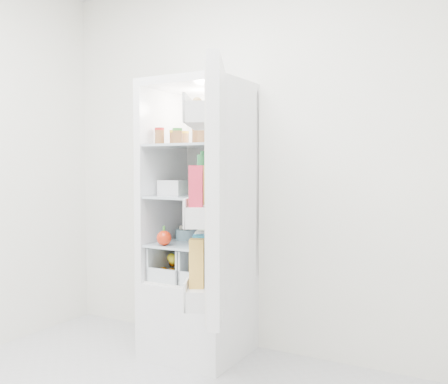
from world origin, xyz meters
The scene contains 21 objects.
room_walls centered at (0.00, 0.00, 1.59)m, with size 3.02×3.02×2.61m.
refrigerator centered at (-0.20, 1.25, 0.67)m, with size 0.60×0.60×1.80m.
shelf_low centered at (-0.20, 1.19, 0.74)m, with size 0.49×0.53×0.01m, color #A9BAC6.
shelf_mid centered at (-0.20, 1.19, 1.05)m, with size 0.49×0.53×0.01m, color #A9BAC6.
shelf_top centered at (-0.20, 1.19, 1.38)m, with size 0.49×0.53×0.01m, color #A9BAC6.
crisper_left centered at (-0.32, 1.19, 0.61)m, with size 0.23×0.46×0.22m, color silver, non-canonical shape.
crisper_right centered at (-0.08, 1.19, 0.61)m, with size 0.23×0.46×0.22m, color silver, non-canonical shape.
condiment_jars centered at (-0.22, 1.10, 1.43)m, with size 0.46×0.32×0.08m.
squeeze_bottle centered at (-0.03, 1.28, 1.47)m, with size 0.05×0.05×0.16m, color silver.
tub_white centered at (-0.37, 1.15, 1.11)m, with size 0.15×0.15×0.10m, color white.
tub_cream centered at (-0.16, 1.20, 1.09)m, with size 0.11×0.11×0.07m, color white.
tin_red centered at (-0.06, 0.96, 1.08)m, with size 0.08×0.08×0.05m, color red.
foil_tray centered at (-0.28, 1.30, 1.08)m, with size 0.18×0.13×0.04m, color silver.
tub_green centered at (-0.17, 1.19, 1.10)m, with size 0.11×0.15×0.09m, color #397D38.
red_cabbage centered at (-0.17, 1.30, 0.83)m, with size 0.17×0.17×0.17m, color #4F1B50.
bell_pepper centered at (-0.31, 0.98, 0.79)m, with size 0.09×0.09×0.09m, color red.
mushroom_bowl centered at (-0.34, 1.26, 0.78)m, with size 0.15×0.15×0.07m, color #8CBED1.
salad_bag centered at (-0.07, 1.04, 0.81)m, with size 0.12×0.12×0.12m, color #B7D19D.
citrus_pile centered at (-0.32, 1.17, 0.58)m, with size 0.20×0.31×0.16m.
veg_pile centered at (-0.07, 1.18, 0.56)m, with size 0.16×0.30×0.10m.
fridge_door centered at (0.23, 0.64, 1.09)m, with size 0.39×0.57×1.30m.
Camera 1 is at (1.54, -1.57, 1.24)m, focal length 40.00 mm.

